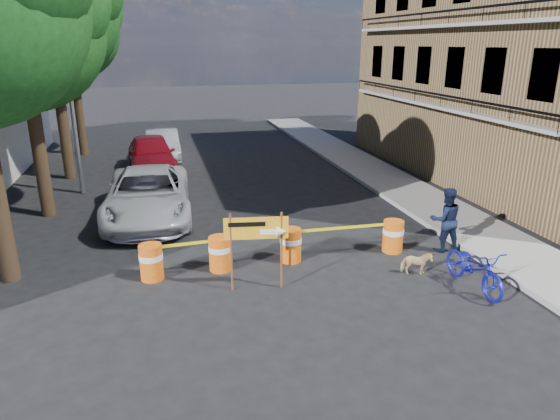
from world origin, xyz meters
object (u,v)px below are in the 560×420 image
bicycle (477,248)px  sedan_red (152,154)px  barrel_mid_left (220,253)px  detour_sign (265,234)px  barrel_far_right (393,235)px  dog (416,263)px  sedan_silver (163,145)px  suv_white (148,195)px  pedestrian (446,220)px  barrel_mid_right (291,244)px  barrel_far_left (151,261)px

bicycle → sedan_red: size_ratio=0.42×
barrel_mid_left → detour_sign: 1.82m
barrel_far_right → bicycle: bicycle is taller
dog → sedan_silver: (-5.79, 15.04, 0.42)m
barrel_mid_left → suv_white: 4.90m
pedestrian → bicycle: bearing=83.7°
pedestrian → bicycle: size_ratio=0.89×
dog → sedan_silver: sedan_silver is taller
barrel_mid_right → sedan_silver: 13.79m
barrel_mid_right → suv_white: size_ratio=0.16×
barrel_mid_left → pedestrian: (6.22, -0.23, 0.44)m
barrel_far_left → detour_sign: (2.59, -1.18, 0.92)m
barrel_mid_right → suv_white: bearing=129.4°
detour_sign → bicycle: size_ratio=0.93×
barrel_mid_right → barrel_mid_left: bearing=-176.8°
barrel_mid_right → detour_sign: 1.95m
barrel_mid_right → suv_white: suv_white is taller
detour_sign → dog: 3.98m
barrel_mid_left → barrel_mid_right: (1.89, 0.11, 0.00)m
pedestrian → sedan_red: (-7.84, 11.21, -0.09)m
sedan_silver → pedestrian: bearing=-63.3°
pedestrian → bicycle: 2.29m
sedan_red → barrel_mid_left: bearing=-86.0°
suv_white → barrel_far_right: bearing=-32.2°
barrel_far_right → suv_white: 7.99m
sedan_red → sedan_silver: 2.65m
pedestrian → detour_sign: bearing=18.9°
detour_sign → pedestrian: size_ratio=1.04×
barrel_far_left → barrel_mid_right: (3.59, 0.22, 0.00)m
suv_white → sedan_red: (0.14, 6.41, 0.02)m
sedan_silver → barrel_mid_left: bearing=-86.7°
barrel_far_right → sedan_silver: size_ratio=0.20×
dog → sedan_red: sedan_red is taller
sedan_silver → suv_white: bearing=-95.6°
pedestrian → sedan_silver: pedestrian is taller
barrel_mid_right → sedan_red: (-3.51, 10.87, 0.36)m
barrel_far_left → suv_white: suv_white is taller
barrel_far_left → sedan_silver: sedan_silver is taller
detour_sign → barrel_mid_left: bearing=133.4°
barrel_far_right → dog: bearing=-93.7°
barrel_mid_left → sedan_silver: size_ratio=0.20×
barrel_mid_left → suv_white: bearing=111.1°
bicycle → sedan_red: bearing=115.3°
barrel_far_right → bicycle: (0.86, -2.49, 0.55)m
barrel_mid_right → detour_sign: detour_sign is taller
barrel_mid_right → sedan_red: bearing=107.9°
detour_sign → sedan_red: size_ratio=0.39×
barrel_mid_left → sedan_red: 11.10m
sedan_silver → barrel_far_right: bearing=-67.7°
barrel_far_left → dog: (6.42, -1.36, -0.16)m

